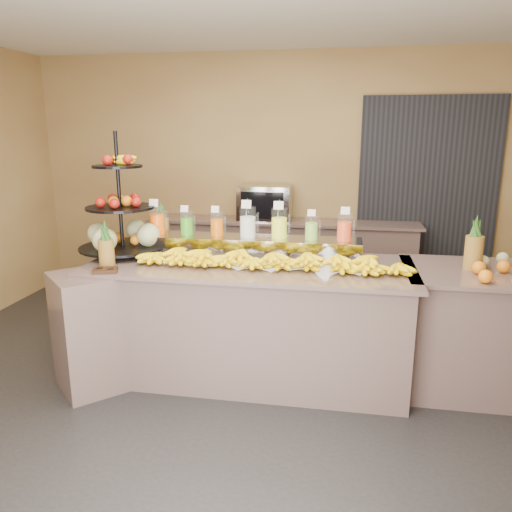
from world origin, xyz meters
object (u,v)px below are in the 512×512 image
(fruit_stand, at_px, (127,224))
(oven_warmer, at_px, (265,203))
(condiment_caddy, at_px, (105,270))
(pitcher_tray, at_px, (248,246))
(banana_heap, at_px, (272,258))
(right_fruit_pile, at_px, (501,265))

(fruit_stand, height_order, oven_warmer, fruit_stand)
(condiment_caddy, bearing_deg, pitcher_tray, 37.07)
(banana_heap, xyz_separation_m, oven_warmer, (-0.38, 2.04, 0.12))
(condiment_caddy, bearing_deg, oven_warmer, 71.33)
(condiment_caddy, height_order, right_fruit_pile, right_fruit_pile)
(banana_heap, bearing_deg, condiment_caddy, -164.22)
(oven_warmer, bearing_deg, banana_heap, -79.61)
(pitcher_tray, bearing_deg, oven_warmer, 94.23)
(condiment_caddy, xyz_separation_m, right_fruit_pile, (2.80, 0.40, 0.07))
(pitcher_tray, height_order, banana_heap, banana_heap)
(condiment_caddy, bearing_deg, banana_heap, 15.78)
(banana_heap, xyz_separation_m, condiment_caddy, (-1.18, -0.33, -0.06))
(fruit_stand, bearing_deg, oven_warmer, 79.65)
(banana_heap, distance_m, oven_warmer, 2.07)
(fruit_stand, bearing_deg, banana_heap, 5.00)
(condiment_caddy, relative_size, oven_warmer, 0.29)
(oven_warmer, bearing_deg, fruit_stand, -115.50)
(banana_heap, xyz_separation_m, fruit_stand, (-1.24, 0.22, 0.17))
(pitcher_tray, xyz_separation_m, right_fruit_pile, (1.88, -0.29, 0.00))
(banana_heap, height_order, right_fruit_pile, right_fruit_pile)
(pitcher_tray, bearing_deg, banana_heap, -55.23)
(fruit_stand, bearing_deg, pitcher_tray, 23.45)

